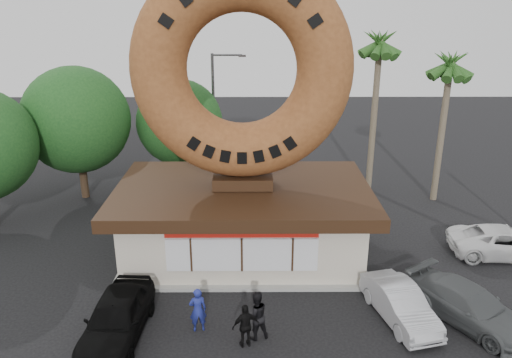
{
  "coord_description": "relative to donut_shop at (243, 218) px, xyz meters",
  "views": [
    {
      "loc": [
        0.47,
        -14.53,
        11.06
      ],
      "look_at": [
        0.56,
        4.0,
        4.35
      ],
      "focal_mm": 35.0,
      "sensor_mm": 36.0,
      "label": 1
    }
  ],
  "objects": [
    {
      "name": "car_grey",
      "position": [
        8.22,
        -5.27,
        -1.08
      ],
      "size": [
        4.15,
        4.98,
        1.36
      ],
      "primitive_type": "imported",
      "rotation": [
        0.0,
        0.0,
        0.57
      ],
      "color": "#535758",
      "rests_on": "ground"
    },
    {
      "name": "person_left",
      "position": [
        -1.49,
        -5.7,
        -0.93
      ],
      "size": [
        0.68,
        0.52,
        1.67
      ],
      "primitive_type": "imported",
      "rotation": [
        0.0,
        0.0,
        3.36
      ],
      "color": "navy",
      "rests_on": "ground"
    },
    {
      "name": "car_silver",
      "position": [
        5.78,
        -5.08,
        -1.12
      ],
      "size": [
        2.28,
        4.15,
        1.3
      ],
      "primitive_type": "imported",
      "rotation": [
        0.0,
        0.0,
        0.24
      ],
      "color": "#AFB0B4",
      "rests_on": "ground"
    },
    {
      "name": "palm_near",
      "position": [
        7.5,
        8.02,
        6.65
      ],
      "size": [
        2.6,
        2.6,
        9.75
      ],
      "color": "#726651",
      "rests_on": "ground"
    },
    {
      "name": "person_center",
      "position": [
        0.54,
        -6.13,
        -0.87
      ],
      "size": [
        1.05,
        0.94,
        1.8
      ],
      "primitive_type": "imported",
      "rotation": [
        0.0,
        0.0,
        3.48
      ],
      "color": "black",
      "rests_on": "ground"
    },
    {
      "name": "street_lamp",
      "position": [
        -1.86,
        10.02,
        2.72
      ],
      "size": [
        2.11,
        0.2,
        8.0
      ],
      "color": "#59595E",
      "rests_on": "ground"
    },
    {
      "name": "palm_far",
      "position": [
        11.0,
        6.52,
        5.72
      ],
      "size": [
        2.6,
        2.6,
        8.75
      ],
      "color": "#726651",
      "rests_on": "ground"
    },
    {
      "name": "car_black",
      "position": [
        -4.24,
        -6.03,
        -0.99
      ],
      "size": [
        2.09,
        4.68,
        1.56
      ],
      "primitive_type": "imported",
      "rotation": [
        0.0,
        0.0,
        -0.05
      ],
      "color": "black",
      "rests_on": "ground"
    },
    {
      "name": "giant_donut",
      "position": [
        0.0,
        0.02,
        6.58
      ],
      "size": [
        9.09,
        2.32,
        9.09
      ],
      "primitive_type": "torus",
      "rotation": [
        1.57,
        0.0,
        0.0
      ],
      "color": "#99592C",
      "rests_on": "donut_shop"
    },
    {
      "name": "person_right",
      "position": [
        0.2,
        -6.56,
        -0.97
      ],
      "size": [
        1.0,
        0.64,
        1.59
      ],
      "primitive_type": "imported",
      "rotation": [
        0.0,
        0.0,
        3.43
      ],
      "color": "black",
      "rests_on": "ground"
    },
    {
      "name": "car_white",
      "position": [
        11.87,
        -0.28,
        -1.09
      ],
      "size": [
        5.02,
        2.59,
        1.35
      ],
      "primitive_type": "imported",
      "rotation": [
        0.0,
        0.0,
        1.5
      ],
      "color": "silver",
      "rests_on": "ground"
    },
    {
      "name": "tree_west",
      "position": [
        -9.5,
        7.02,
        2.87
      ],
      "size": [
        6.0,
        6.0,
        7.65
      ],
      "color": "#473321",
      "rests_on": "ground"
    },
    {
      "name": "tree_mid",
      "position": [
        -4.0,
        9.02,
        2.25
      ],
      "size": [
        5.2,
        5.2,
        6.63
      ],
      "color": "#473321",
      "rests_on": "ground"
    },
    {
      "name": "ground",
      "position": [
        0.0,
        -5.98,
        -1.77
      ],
      "size": [
        90.0,
        90.0,
        0.0
      ],
      "primitive_type": "plane",
      "color": "black",
      "rests_on": "ground"
    },
    {
      "name": "donut_shop",
      "position": [
        0.0,
        0.0,
        0.0
      ],
      "size": [
        11.2,
        7.2,
        3.8
      ],
      "color": "beige",
      "rests_on": "ground"
    }
  ]
}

